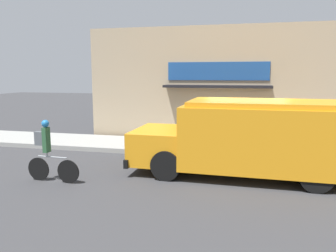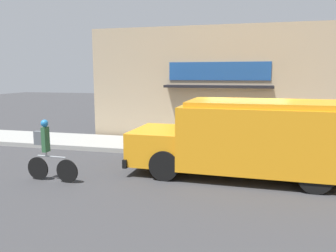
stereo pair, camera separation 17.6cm
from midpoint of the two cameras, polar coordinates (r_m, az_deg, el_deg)
name	(u,v)px [view 2 (the right image)]	position (r m, az deg, el deg)	size (l,w,h in m)	color
ground_plane	(243,161)	(11.14, 13.41, -5.93)	(70.00, 70.00, 0.00)	#38383A
sidewalk	(244,150)	(12.29, 13.51, -4.14)	(28.00, 2.39, 0.17)	#999993
storefront	(246,85)	(13.46, 13.79, 6.87)	(13.22, 0.81, 4.76)	tan
school_bus	(250,137)	(9.36, 14.65, -1.86)	(6.11, 2.85, 2.11)	orange
cyclist	(47,152)	(9.22, -19.75, -4.21)	(1.53, 0.21, 1.65)	black
trash_bin	(294,135)	(13.12, 21.43, -1.44)	(0.50, 0.50, 0.84)	#2D5138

